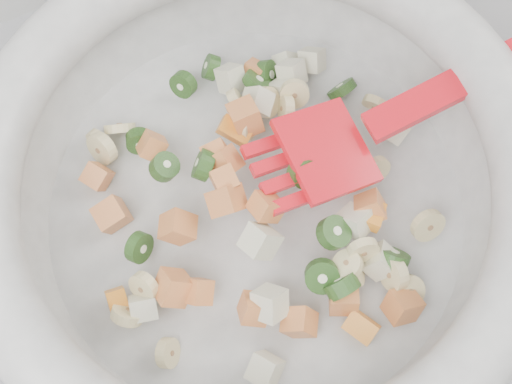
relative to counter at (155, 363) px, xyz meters
name	(u,v)px	position (x,y,z in m)	size (l,w,h in m)	color
counter	(155,363)	(0.00, 0.00, 0.00)	(2.00, 0.60, 0.90)	gray
mixing_bowl	(257,184)	(0.16, 0.00, 0.52)	(0.55, 0.43, 0.13)	silver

